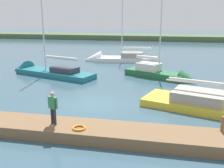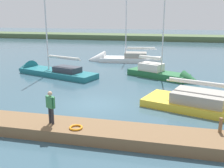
{
  "view_description": "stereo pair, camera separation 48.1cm",
  "coord_description": "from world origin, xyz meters",
  "views": [
    {
      "loc": [
        -4.54,
        16.38,
        5.89
      ],
      "look_at": [
        -1.19,
        -0.23,
        1.44
      ],
      "focal_mm": 42.03,
      "sensor_mm": 36.0,
      "label": 1
    },
    {
      "loc": [
        -5.01,
        16.28,
        5.89
      ],
      "look_at": [
        -1.19,
        -0.23,
        1.44
      ],
      "focal_mm": 42.03,
      "sensor_mm": 36.0,
      "label": 2
    }
  ],
  "objects": [
    {
      "name": "far_shoreline",
      "position": [
        0.0,
        -50.1,
        0.0
      ],
      "size": [
        180.0,
        8.0,
        2.4
      ],
      "primitive_type": "cube",
      "color": "#4C603D",
      "rests_on": "ground_plane"
    },
    {
      "name": "sailboat_far_left",
      "position": [
        2.05,
        -17.17,
        0.23
      ],
      "size": [
        9.86,
        3.66,
        9.79
      ],
      "rotation": [
        0.0,
        0.0,
        0.12
      ],
      "color": "white",
      "rests_on": "ground_plane"
    },
    {
      "name": "life_ring_buoy",
      "position": [
        -0.66,
        5.24,
        0.62
      ],
      "size": [
        0.66,
        0.66,
        0.1
      ],
      "primitive_type": "torus",
      "color": "orange",
      "rests_on": "dock_pier"
    },
    {
      "name": "sailboat_near_dock",
      "position": [
        7.63,
        -8.05,
        0.15
      ],
      "size": [
        10.36,
        5.41,
        10.92
      ],
      "rotation": [
        0.0,
        0.0,
        -0.32
      ],
      "color": "#1E6B75",
      "rests_on": "ground_plane"
    },
    {
      "name": "dock_pier",
      "position": [
        0.0,
        4.83,
        0.29
      ],
      "size": [
        21.13,
        2.04,
        0.57
      ],
      "primitive_type": "cube",
      "color": "brown",
      "rests_on": "ground_plane"
    },
    {
      "name": "ground_plane",
      "position": [
        0.0,
        0.0,
        0.0
      ],
      "size": [
        200.0,
        200.0,
        0.0
      ],
      "primitive_type": "plane",
      "color": "#385666"
    },
    {
      "name": "sailboat_far_right",
      "position": [
        -4.57,
        -8.6,
        0.28
      ],
      "size": [
        7.35,
        4.9,
        8.55
      ],
      "rotation": [
        0.0,
        0.0,
        2.68
      ],
      "color": "#236638",
      "rests_on": "ground_plane"
    },
    {
      "name": "mooring_post_near",
      "position": [
        -7.39,
        4.12,
        0.93
      ],
      "size": [
        0.16,
        0.16,
        0.72
      ],
      "primitive_type": "cylinder",
      "color": "brown",
      "rests_on": "dock_pier"
    },
    {
      "name": "person_on_dock",
      "position": [
        0.76,
        4.94,
        1.55
      ],
      "size": [
        0.59,
        0.4,
        1.7
      ],
      "rotation": [
        0.0,
        0.0,
        1.11
      ],
      "color": "#28282D",
      "rests_on": "dock_pier"
    }
  ]
}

